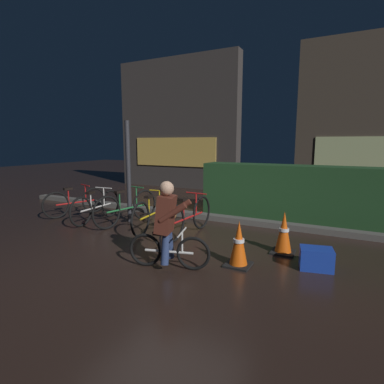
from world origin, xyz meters
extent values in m
plane|color=black|center=(0.00, 0.00, 0.00)|extent=(40.00, 40.00, 0.00)
cube|color=#56544F|center=(0.00, 2.20, 0.06)|extent=(12.00, 0.24, 0.12)
cube|color=#214723|center=(1.80, 3.10, 0.63)|extent=(4.80, 0.70, 1.25)
cube|color=#383330|center=(-3.51, 6.50, 2.48)|extent=(5.05, 0.50, 4.95)
cube|color=#E5B751|center=(-3.51, 6.23, 1.40)|extent=(3.53, 0.04, 1.10)
cube|color=#42382D|center=(3.05, 7.20, 2.54)|extent=(4.31, 0.50, 5.07)
cube|color=#BFCC8C|center=(3.05, 6.93, 1.40)|extent=(3.02, 0.04, 1.10)
cylinder|color=#2D2D33|center=(-1.70, 1.20, 1.12)|extent=(0.10, 0.10, 2.23)
torus|color=black|center=(-3.08, 1.50, 0.32)|extent=(0.24, 0.62, 0.64)
torus|color=black|center=(-3.38, 0.60, 0.32)|extent=(0.24, 0.62, 0.64)
cylinder|color=#B21919|center=(-3.23, 1.05, 0.32)|extent=(0.33, 0.91, 0.04)
cylinder|color=#B21919|center=(-3.29, 0.90, 0.50)|extent=(0.03, 0.03, 0.36)
cube|color=black|center=(-3.29, 0.90, 0.68)|extent=(0.16, 0.22, 0.05)
cylinder|color=#B21919|center=(-3.15, 1.30, 0.52)|extent=(0.03, 0.03, 0.40)
cylinder|color=#B21919|center=(-3.15, 1.30, 0.72)|extent=(0.44, 0.17, 0.02)
torus|color=black|center=(-2.39, 1.33, 0.32)|extent=(0.09, 0.65, 0.65)
torus|color=black|center=(-2.33, 0.37, 0.32)|extent=(0.09, 0.65, 0.65)
cylinder|color=silver|center=(-2.36, 0.85, 0.32)|extent=(0.10, 0.97, 0.04)
cylinder|color=silver|center=(-2.35, 0.68, 0.50)|extent=(0.03, 0.03, 0.36)
cube|color=black|center=(-2.35, 0.68, 0.69)|extent=(0.11, 0.21, 0.05)
cylinder|color=silver|center=(-2.38, 1.12, 0.53)|extent=(0.03, 0.03, 0.41)
cylinder|color=silver|center=(-2.38, 1.12, 0.73)|extent=(0.46, 0.05, 0.02)
torus|color=black|center=(-1.50, 1.49, 0.35)|extent=(0.18, 0.69, 0.70)
torus|color=black|center=(-1.70, 0.47, 0.35)|extent=(0.18, 0.69, 0.70)
cylinder|color=#236B38|center=(-1.60, 0.98, 0.35)|extent=(0.23, 1.03, 0.04)
cylinder|color=#236B38|center=(-1.64, 0.80, 0.54)|extent=(0.03, 0.03, 0.39)
cube|color=black|center=(-1.64, 0.80, 0.74)|extent=(0.14, 0.22, 0.05)
cylinder|color=#236B38|center=(-1.55, 1.26, 0.57)|extent=(0.03, 0.03, 0.44)
cylinder|color=#236B38|center=(-1.55, 1.26, 0.79)|extent=(0.46, 0.11, 0.02)
torus|color=black|center=(-0.88, 1.38, 0.34)|extent=(0.12, 0.68, 0.68)
torus|color=black|center=(-0.76, 0.36, 0.34)|extent=(0.12, 0.68, 0.68)
cylinder|color=gold|center=(-0.82, 0.87, 0.34)|extent=(0.15, 1.02, 0.04)
cylinder|color=gold|center=(-0.80, 0.69, 0.53)|extent=(0.03, 0.03, 0.38)
cube|color=black|center=(-0.80, 0.69, 0.72)|extent=(0.12, 0.21, 0.05)
cylinder|color=gold|center=(-0.86, 1.15, 0.56)|extent=(0.03, 0.03, 0.43)
cylinder|color=gold|center=(-0.86, 1.15, 0.77)|extent=(0.46, 0.08, 0.02)
torus|color=black|center=(0.00, 1.42, 0.34)|extent=(0.08, 0.69, 0.69)
torus|color=black|center=(-0.06, 0.39, 0.34)|extent=(0.08, 0.69, 0.69)
cylinder|color=#B21919|center=(-0.03, 0.90, 0.34)|extent=(0.09, 1.03, 0.04)
cylinder|color=#B21919|center=(-0.04, 0.72, 0.53)|extent=(0.03, 0.03, 0.38)
cube|color=black|center=(-0.04, 0.72, 0.73)|extent=(0.11, 0.21, 0.05)
cylinder|color=#B21919|center=(-0.01, 1.19, 0.56)|extent=(0.03, 0.03, 0.43)
cylinder|color=#B21919|center=(-0.01, 1.19, 0.78)|extent=(0.46, 0.05, 0.02)
cube|color=black|center=(1.32, -0.10, 0.01)|extent=(0.36, 0.36, 0.03)
cone|color=#EA560F|center=(1.32, -0.10, 0.35)|extent=(0.26, 0.26, 0.64)
cylinder|color=white|center=(1.32, -0.10, 0.38)|extent=(0.16, 0.16, 0.05)
cube|color=black|center=(1.79, 0.73, 0.01)|extent=(0.36, 0.36, 0.03)
cone|color=#EA560F|center=(1.79, 0.73, 0.36)|extent=(0.26, 0.26, 0.66)
cylinder|color=white|center=(1.79, 0.73, 0.39)|extent=(0.16, 0.16, 0.05)
cube|color=#193DB7|center=(2.33, 0.30, 0.15)|extent=(0.50, 0.40, 0.30)
torus|color=black|center=(0.81, -0.54, 0.24)|extent=(0.48, 0.17, 0.48)
torus|color=black|center=(0.13, -0.73, 0.24)|extent=(0.48, 0.17, 0.48)
cylinder|color=silver|center=(0.47, -0.63, 0.24)|extent=(0.69, 0.22, 0.04)
cylinder|color=silver|center=(0.35, -0.67, 0.37)|extent=(0.03, 0.03, 0.26)
cube|color=black|center=(0.35, -0.67, 0.51)|extent=(0.22, 0.15, 0.05)
cylinder|color=silver|center=(0.66, -0.58, 0.39)|extent=(0.03, 0.03, 0.30)
cylinder|color=silver|center=(0.66, -0.58, 0.54)|extent=(0.15, 0.45, 0.02)
cylinder|color=navy|center=(0.43, -0.54, 0.30)|extent=(0.16, 0.23, 0.42)
cylinder|color=navy|center=(0.48, -0.73, 0.30)|extent=(0.16, 0.23, 0.42)
cube|color=#512319|center=(0.43, -0.64, 0.79)|extent=(0.34, 0.38, 0.54)
sphere|color=tan|center=(0.45, -0.64, 1.15)|extent=(0.20, 0.20, 0.20)
cylinder|color=#512319|center=(0.53, -0.47, 0.84)|extent=(0.40, 0.18, 0.29)
cylinder|color=#512319|center=(0.61, -0.74, 0.84)|extent=(0.40, 0.18, 0.29)
ellipsoid|color=brown|center=(0.32, -0.47, 0.74)|extent=(0.35, 0.24, 0.24)
camera|label=1|loc=(2.69, -4.18, 1.77)|focal=28.85mm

